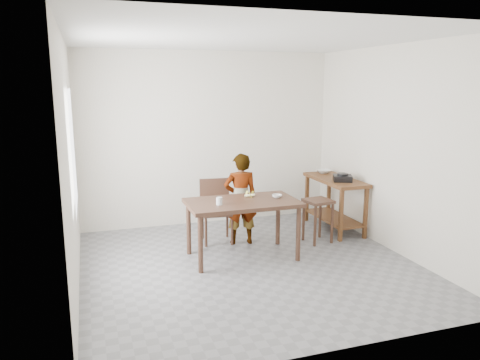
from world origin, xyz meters
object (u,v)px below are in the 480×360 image
object	(u,v)px
dining_chair	(217,212)
stool	(318,221)
child	(241,199)
dining_table	(242,229)
prep_counter	(334,204)

from	to	relation	value
dining_chair	stool	size ratio (longest dim) A/B	1.43
dining_chair	child	bearing A→B (deg)	-22.38
dining_table	dining_chair	bearing A→B (deg)	102.16
child	dining_chair	xyz separation A→B (m)	(-0.30, 0.16, -0.20)
child	prep_counter	bearing A→B (deg)	-167.10
dining_table	prep_counter	bearing A→B (deg)	22.15
child	dining_chair	size ratio (longest dim) A/B	1.45
dining_table	dining_chair	size ratio (longest dim) A/B	1.59
stool	prep_counter	bearing A→B (deg)	41.14
child	stool	bearing A→B (deg)	171.80
stool	child	bearing A→B (deg)	165.09
dining_table	dining_chair	distance (m)	0.71
prep_counter	dining_chair	world-z (taller)	dining_chair
prep_counter	dining_chair	xyz separation A→B (m)	(-1.87, -0.01, 0.04)
prep_counter	dining_chair	bearing A→B (deg)	-179.73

